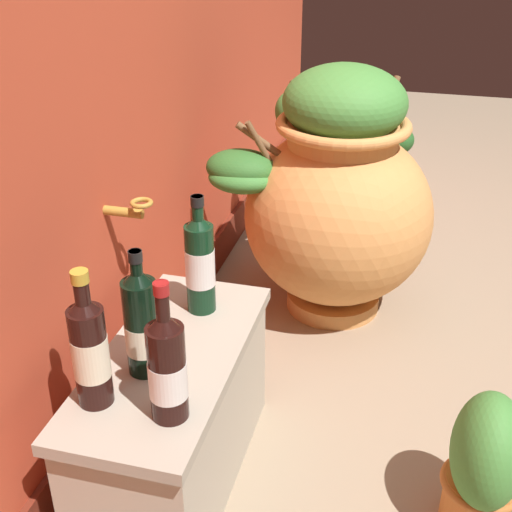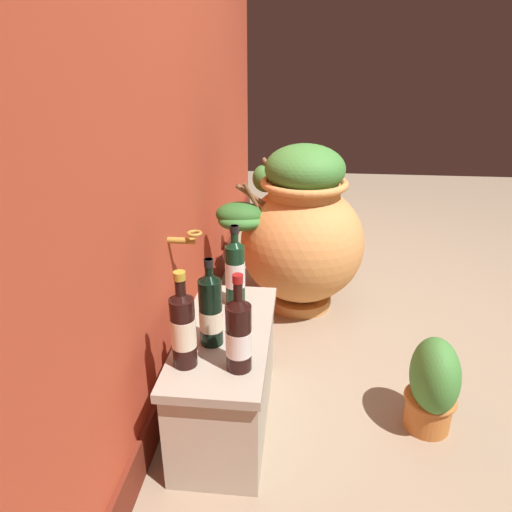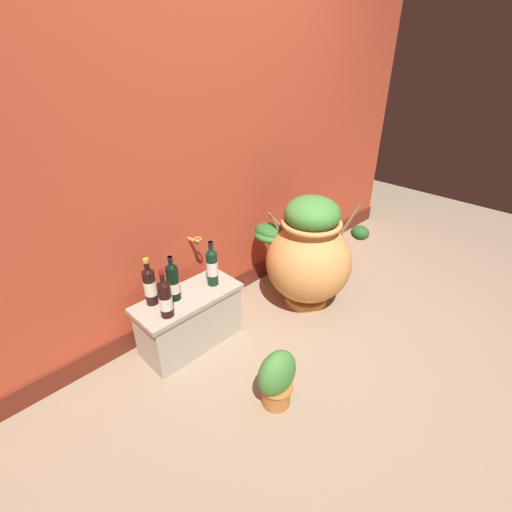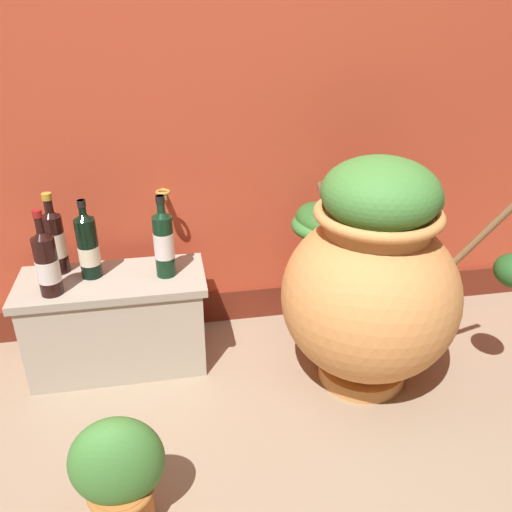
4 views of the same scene
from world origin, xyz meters
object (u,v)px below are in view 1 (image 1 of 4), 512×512
(terracotta_urn, at_px, (336,198))
(potted_shrub, at_px, (485,464))
(wine_bottle_middle, at_px, (90,348))
(wine_bottle_back, at_px, (200,261))
(wine_bottle_left, at_px, (141,322))
(wine_bottle_right, at_px, (167,366))

(terracotta_urn, height_order, potted_shrub, terracotta_urn)
(wine_bottle_middle, relative_size, potted_shrub, 0.86)
(wine_bottle_middle, bearing_deg, wine_bottle_back, -14.01)
(wine_bottle_left, bearing_deg, wine_bottle_middle, 154.54)
(wine_bottle_left, relative_size, potted_shrub, 0.82)
(terracotta_urn, xyz_separation_m, wine_bottle_left, (-0.97, 0.27, 0.09))
(wine_bottle_back, bearing_deg, wine_bottle_middle, 165.99)
(wine_bottle_middle, xyz_separation_m, wine_bottle_right, (-0.00, -0.16, -0.01))
(wine_bottle_back, distance_m, potted_shrub, 0.80)
(wine_bottle_back, xyz_separation_m, potted_shrub, (-0.16, -0.71, -0.33))
(wine_bottle_left, xyz_separation_m, wine_bottle_middle, (-0.12, 0.06, 0.01))
(wine_bottle_left, height_order, wine_bottle_right, wine_bottle_right)
(wine_bottle_left, height_order, wine_bottle_back, wine_bottle_back)
(terracotta_urn, xyz_separation_m, wine_bottle_middle, (-1.10, 0.33, 0.10))
(wine_bottle_left, bearing_deg, wine_bottle_right, -139.48)
(wine_bottle_back, height_order, potted_shrub, wine_bottle_back)
(wine_bottle_middle, bearing_deg, potted_shrub, -74.06)
(terracotta_urn, distance_m, wine_bottle_middle, 1.15)
(potted_shrub, bearing_deg, terracotta_urn, 29.19)
(terracotta_urn, distance_m, wine_bottle_left, 1.01)
(terracotta_urn, bearing_deg, wine_bottle_left, 164.45)
(wine_bottle_left, bearing_deg, terracotta_urn, -15.55)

